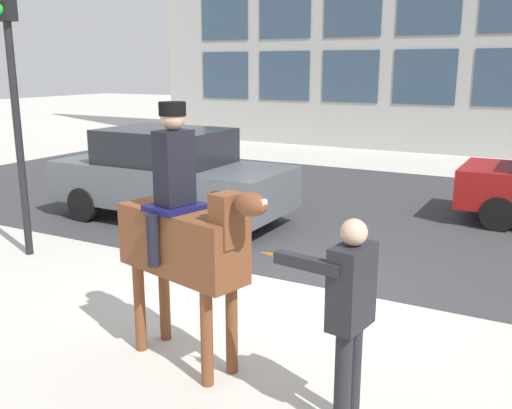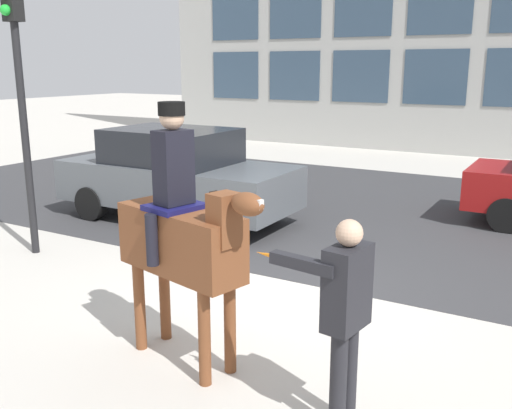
{
  "view_description": "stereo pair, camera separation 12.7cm",
  "coord_description": "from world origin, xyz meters",
  "px_view_note": "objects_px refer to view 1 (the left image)",
  "views": [
    {
      "loc": [
        2.92,
        -5.89,
        2.75
      ],
      "look_at": [
        0.31,
        -1.11,
        1.43
      ],
      "focal_mm": 40.0,
      "sensor_mm": 36.0,
      "label": 1
    },
    {
      "loc": [
        3.03,
        -5.83,
        2.75
      ],
      "look_at": [
        0.31,
        -1.11,
        1.43
      ],
      "focal_mm": 40.0,
      "sensor_mm": 36.0,
      "label": 2
    }
  ],
  "objects_px": {
    "mounted_horse_lead": "(183,235)",
    "street_car_near_lane": "(170,175)",
    "traffic_light": "(11,68)",
    "pedestrian_bystander": "(348,309)"
  },
  "relations": [
    {
      "from": "pedestrian_bystander",
      "to": "traffic_light",
      "type": "distance_m",
      "value": 6.14
    },
    {
      "from": "pedestrian_bystander",
      "to": "street_car_near_lane",
      "type": "xyz_separation_m",
      "value": [
        -4.96,
        4.38,
        -0.15
      ]
    },
    {
      "from": "street_car_near_lane",
      "to": "traffic_light",
      "type": "xyz_separation_m",
      "value": [
        -0.67,
        -2.64,
        1.89
      ]
    },
    {
      "from": "mounted_horse_lead",
      "to": "street_car_near_lane",
      "type": "height_order",
      "value": "mounted_horse_lead"
    },
    {
      "from": "pedestrian_bystander",
      "to": "traffic_light",
      "type": "bearing_deg",
      "value": -8.78
    },
    {
      "from": "street_car_near_lane",
      "to": "traffic_light",
      "type": "bearing_deg",
      "value": -104.3
    },
    {
      "from": "pedestrian_bystander",
      "to": "street_car_near_lane",
      "type": "bearing_deg",
      "value": -33.09
    },
    {
      "from": "pedestrian_bystander",
      "to": "street_car_near_lane",
      "type": "relative_size",
      "value": 0.39
    },
    {
      "from": "mounted_horse_lead",
      "to": "street_car_near_lane",
      "type": "bearing_deg",
      "value": 142.25
    },
    {
      "from": "street_car_near_lane",
      "to": "traffic_light",
      "type": "distance_m",
      "value": 3.32
    }
  ]
}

